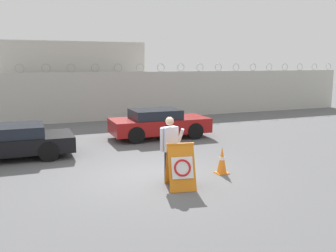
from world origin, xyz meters
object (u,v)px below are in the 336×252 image
(traffic_cone_near, at_px, (222,160))
(parked_car_front_coupe, at_px, (4,142))
(security_guard, at_px, (170,145))
(barricade_sign, at_px, (181,166))
(parked_car_rear_sedan, at_px, (159,123))

(traffic_cone_near, height_order, parked_car_front_coupe, parked_car_front_coupe)
(security_guard, bearing_deg, parked_car_front_coupe, 117.83)
(security_guard, height_order, parked_car_front_coupe, security_guard)
(traffic_cone_near, relative_size, parked_car_front_coupe, 0.17)
(barricade_sign, height_order, traffic_cone_near, barricade_sign)
(parked_car_front_coupe, xyz_separation_m, parked_car_rear_sedan, (6.19, 1.42, 0.05))
(barricade_sign, xyz_separation_m, security_guard, (-0.04, 0.66, 0.42))
(security_guard, xyz_separation_m, parked_car_front_coupe, (-4.29, 4.39, -0.42))
(parked_car_rear_sedan, bearing_deg, security_guard, -106.30)
(traffic_cone_near, relative_size, parked_car_rear_sedan, 0.19)
(barricade_sign, bearing_deg, parked_car_front_coupe, 141.90)
(barricade_sign, relative_size, parked_car_rear_sedan, 0.28)
(security_guard, distance_m, parked_car_rear_sedan, 6.12)
(security_guard, height_order, parked_car_rear_sedan, security_guard)
(security_guard, distance_m, traffic_cone_near, 1.82)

